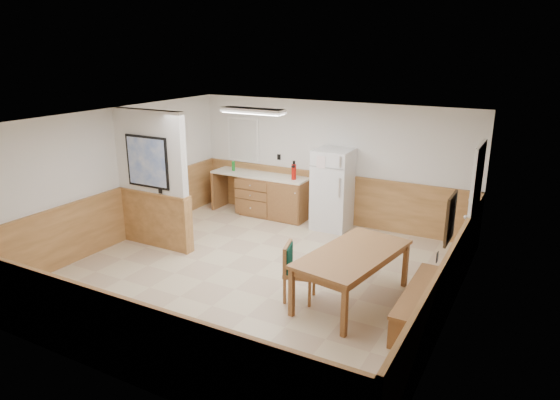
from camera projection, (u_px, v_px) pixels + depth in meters
The scene contains 20 objects.
ground at pixel (255, 274), 8.07m from camera, with size 6.00×6.00×0.00m, color beige.
ceiling at pixel (253, 120), 7.34m from camera, with size 6.00×6.00×0.02m, color white.
back_wall at pixel (330, 163), 10.22m from camera, with size 6.00×0.02×2.50m, color white.
right_wall at pixel (455, 234), 6.33m from camera, with size 0.02×6.00×2.50m, color white.
left_wall at pixel (114, 177), 9.08m from camera, with size 0.02×6.00×2.50m, color white.
wainscot_back at pixel (329, 198), 10.42m from camera, with size 6.00×0.04×1.00m, color tan.
wainscot_right at pixel (448, 287), 6.56m from camera, with size 0.04×6.00×1.00m, color tan.
wainscot_left at pixel (118, 216), 9.29m from camera, with size 0.04×6.00×1.00m, color tan.
partition_wall at pixel (152, 181), 8.90m from camera, with size 1.50×0.20×2.50m.
kitchen_counter at pixel (272, 196), 10.74m from camera, with size 2.20×0.61×1.00m.
exterior_door at pixel (474, 208), 7.99m from camera, with size 0.07×1.02×2.15m.
kitchen_window at pixel (243, 140), 11.07m from camera, with size 0.80×0.04×1.00m.
wall_painting at pixel (450, 218), 6.00m from camera, with size 0.04×0.50×0.60m.
fluorescent_fixture at pixel (253, 111), 8.81m from camera, with size 1.20×0.30×0.09m.
refrigerator at pixel (333, 189), 9.94m from camera, with size 0.73×0.73×1.62m.
dining_table at pixel (353, 258), 7.07m from camera, with size 1.25×2.03×0.75m.
dining_bench at pixel (420, 297), 6.63m from camera, with size 0.40×1.76×0.45m.
dining_chair at pixel (294, 267), 7.16m from camera, with size 0.66×0.53×0.85m.
fire_extinguisher at pixel (294, 171), 10.27m from camera, with size 0.13×0.13×0.39m.
soap_bottle at pixel (233, 166), 11.01m from camera, with size 0.07×0.07×0.22m, color #177E25.
Camera 1 is at (3.89, -6.26, 3.53)m, focal length 32.00 mm.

